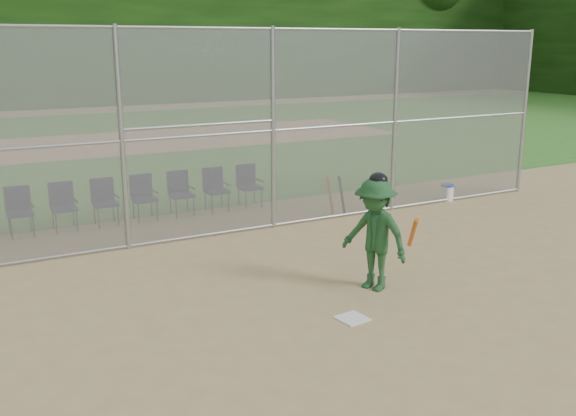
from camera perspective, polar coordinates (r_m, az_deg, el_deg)
name	(u,v)px	position (r m, az deg, el deg)	size (l,w,h in m)	color
ground	(377,330)	(8.72, 7.90, -10.69)	(100.00, 100.00, 0.00)	tan
grass_strip	(92,145)	(25.06, -17.03, 5.41)	(100.00, 100.00, 0.00)	#2D681F
dirt_patch_far	(92,144)	(25.06, -17.03, 5.42)	(24.00, 24.00, 0.00)	tan
backstop_fence	(226,130)	(12.39, -5.50, 6.91)	(16.09, 0.09, 4.00)	gray
home_plate	(352,318)	(9.00, 5.74, -9.74)	(0.38, 0.38, 0.02)	silver
batter_at_plate	(375,234)	(9.80, 7.74, -2.28)	(1.10, 1.34, 1.83)	#1E4C25
water_cooler	(447,192)	(15.89, 13.98, 1.37)	(0.31, 0.31, 0.39)	white
spare_bats	(336,196)	(14.19, 4.29, 1.11)	(0.36, 0.32, 0.83)	#D84C14
chair_3	(20,212)	(13.56, -22.73, -0.35)	(0.54, 0.52, 0.96)	#12103B
chair_4	(64,207)	(13.65, -19.30, 0.06)	(0.54, 0.52, 0.96)	#12103B
chair_5	(105,203)	(13.79, -15.93, 0.47)	(0.54, 0.52, 0.96)	#12103B
chair_6	(145,198)	(13.97, -12.64, 0.86)	(0.54, 0.52, 0.96)	#12103B
chair_7	(182,194)	(14.20, -9.44, 1.24)	(0.54, 0.52, 0.96)	#12103B
chair_8	(217,190)	(14.48, -6.36, 1.60)	(0.54, 0.52, 0.96)	#12103B
chair_9	(250,186)	(14.79, -3.40, 1.94)	(0.54, 0.52, 0.96)	#12103B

